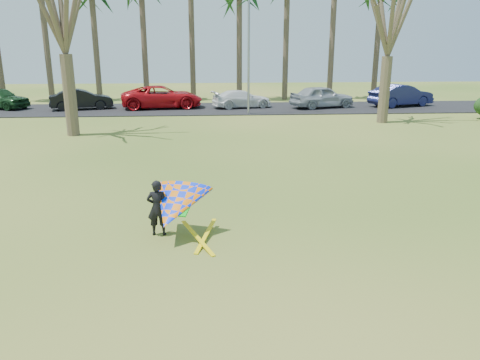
{
  "coord_description": "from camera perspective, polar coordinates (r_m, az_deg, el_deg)",
  "views": [
    {
      "loc": [
        -0.87,
        -10.24,
        4.66
      ],
      "look_at": [
        0.0,
        2.0,
        1.1
      ],
      "focal_mm": 35.0,
      "sensor_mm": 36.0,
      "label": 1
    }
  ],
  "objects": [
    {
      "name": "bare_tree_right",
      "position": [
        30.32,
        17.97,
        19.05
      ],
      "size": [
        6.27,
        6.27,
        9.21
      ],
      "color": "brown",
      "rests_on": "ground"
    },
    {
      "name": "car_1",
      "position": [
        36.74,
        -18.78,
        9.29
      ],
      "size": [
        4.69,
        2.7,
        1.46
      ],
      "primitive_type": "imported",
      "rotation": [
        0.0,
        0.0,
        1.85
      ],
      "color": "black",
      "rests_on": "parking_strip"
    },
    {
      "name": "parking_strip",
      "position": [
        35.56,
        -2.66,
        8.69
      ],
      "size": [
        46.0,
        7.0,
        0.06
      ],
      "primitive_type": "cube",
      "color": "black",
      "rests_on": "ground"
    },
    {
      "name": "car_2",
      "position": [
        36.01,
        -9.48,
        9.96
      ],
      "size": [
        6.31,
        3.53,
        1.67
      ],
      "primitive_type": "imported",
      "rotation": [
        0.0,
        0.0,
        1.7
      ],
      "color": "#B60E15",
      "rests_on": "parking_strip"
    },
    {
      "name": "ground",
      "position": [
        11.29,
        0.73,
        -8.21
      ],
      "size": [
        100.0,
        100.0,
        0.0
      ],
      "primitive_type": "plane",
      "color": "#265813",
      "rests_on": "ground"
    },
    {
      "name": "car_4",
      "position": [
        36.29,
        9.95,
        9.98
      ],
      "size": [
        5.22,
        3.32,
        1.65
      ],
      "primitive_type": "imported",
      "rotation": [
        0.0,
        0.0,
        1.88
      ],
      "color": "#9DA4AB",
      "rests_on": "parking_strip"
    },
    {
      "name": "car_3",
      "position": [
        35.81,
        0.23,
        9.85
      ],
      "size": [
        4.79,
        2.81,
        1.3
      ],
      "primitive_type": "imported",
      "rotation": [
        0.0,
        0.0,
        1.8
      ],
      "color": "white",
      "rests_on": "parking_strip"
    },
    {
      "name": "streetlight",
      "position": [
        32.39,
        1.36,
        15.83
      ],
      "size": [
        2.28,
        0.18,
        8.0
      ],
      "color": "gray",
      "rests_on": "ground"
    },
    {
      "name": "kite_flyer",
      "position": [
        11.63,
        -8.11,
        -3.18
      ],
      "size": [
        2.13,
        2.39,
        2.02
      ],
      "color": "black",
      "rests_on": "ground"
    },
    {
      "name": "car_5",
      "position": [
        38.66,
        19.04,
        9.73
      ],
      "size": [
        5.37,
        3.37,
        1.67
      ],
      "primitive_type": "imported",
      "rotation": [
        0.0,
        0.0,
        1.91
      ],
      "color": "#191D4B",
      "rests_on": "parking_strip"
    }
  ]
}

